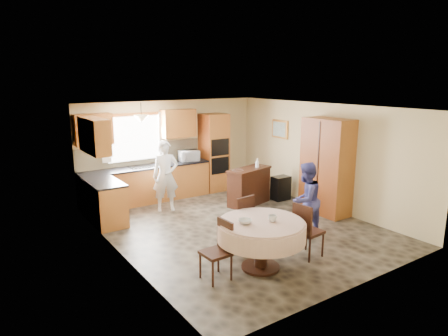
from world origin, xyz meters
TOP-DOWN VIEW (x-y plane):
  - floor at (0.00, 0.00)m, footprint 5.00×6.00m
  - ceiling at (0.00, 0.00)m, footprint 5.00×6.00m
  - wall_back at (0.00, 3.00)m, footprint 5.00×0.02m
  - wall_front at (0.00, -3.00)m, footprint 5.00×0.02m
  - wall_left at (-2.50, 0.00)m, footprint 0.02×6.00m
  - wall_right at (2.50, 0.00)m, footprint 0.02×6.00m
  - window at (-1.00, 2.98)m, footprint 1.40×0.03m
  - curtain_left at (-1.75, 2.93)m, footprint 0.22×0.02m
  - curtain_right at (-0.25, 2.93)m, footprint 0.22×0.02m
  - base_cab_back at (-0.85, 2.70)m, footprint 3.30×0.60m
  - counter_back at (-0.85, 2.70)m, footprint 3.30×0.64m
  - base_cab_left at (-2.20, 1.80)m, footprint 0.60×1.20m
  - counter_left at (-2.20, 1.80)m, footprint 0.64×1.20m
  - backsplash at (-0.85, 2.99)m, footprint 3.30×0.02m
  - wall_cab_left at (-2.05, 2.83)m, footprint 0.85×0.33m
  - wall_cab_right at (0.15, 2.83)m, footprint 0.90×0.33m
  - wall_cab_side at (-2.33, 1.80)m, footprint 0.33×1.20m
  - oven_tower at (1.15, 2.69)m, footprint 0.66×0.62m
  - oven_upper at (1.15, 2.38)m, footprint 0.56×0.01m
  - oven_lower at (1.15, 2.38)m, footprint 0.56×0.01m
  - pendant at (-1.00, 2.50)m, footprint 0.36×0.36m
  - sideboard at (1.14, 1.09)m, footprint 1.28×0.78m
  - space_heater at (2.06, 0.94)m, footprint 0.45×0.32m
  - cupboard at (2.22, -0.39)m, footprint 0.57×1.15m
  - dining_table at (-0.79, -1.73)m, footprint 1.43×1.43m
  - chair_left at (-1.52, -1.62)m, footprint 0.42×0.42m
  - chair_back at (-0.58, -0.91)m, footprint 0.48×0.48m
  - chair_right at (0.11, -1.84)m, footprint 0.46×0.46m
  - framed_picture at (2.47, 1.49)m, footprint 0.06×0.58m
  - microwave at (0.34, 2.65)m, footprint 0.55×0.42m
  - person_sink at (-0.74, 1.83)m, footprint 0.70×0.57m
  - person_dining at (0.80, -1.14)m, footprint 0.82×0.69m
  - bowl_sideboard at (0.79, 1.09)m, footprint 0.26×0.26m
  - bottle_sideboard at (1.39, 1.09)m, footprint 0.11×0.11m
  - cup_table at (-0.66, -1.85)m, footprint 0.15×0.15m
  - bowl_table at (-1.08, -1.67)m, footprint 0.27×0.27m

SIDE VIEW (x-z plane):
  - floor at x=0.00m, z-range -0.01..0.01m
  - space_heater at x=2.06m, z-range 0.00..0.61m
  - sideboard at x=1.14m, z-range 0.00..0.86m
  - base_cab_back at x=-0.85m, z-range 0.00..0.88m
  - base_cab_left at x=-2.20m, z-range 0.00..0.88m
  - chair_left at x=-1.52m, z-range 0.05..0.98m
  - chair_right at x=0.11m, z-range 0.05..1.03m
  - chair_back at x=-0.58m, z-range 0.05..1.06m
  - dining_table at x=-0.79m, z-range 0.23..1.05m
  - person_dining at x=0.80m, z-range 0.00..1.49m
  - oven_lower at x=1.15m, z-range 0.53..0.97m
  - person_sink at x=-0.74m, z-range 0.00..1.66m
  - bowl_table at x=-1.08m, z-range 0.82..0.89m
  - cup_table at x=-0.66m, z-range 0.82..0.93m
  - bowl_sideboard at x=0.79m, z-range 0.86..0.91m
  - counter_back at x=-0.85m, z-range 0.88..0.92m
  - counter_left at x=-2.20m, z-range 0.88..0.92m
  - bottle_sideboard at x=1.39m, z-range 0.86..1.13m
  - oven_tower at x=1.15m, z-range 0.00..2.12m
  - microwave at x=0.34m, z-range 0.92..1.20m
  - cupboard at x=2.22m, z-range 0.00..2.19m
  - backsplash at x=-0.85m, z-range 0.90..1.46m
  - wall_back at x=0.00m, z-range 0.00..2.50m
  - wall_front at x=0.00m, z-range 0.00..2.50m
  - wall_left at x=-2.50m, z-range 0.00..2.50m
  - wall_right at x=2.50m, z-range 0.00..2.50m
  - oven_upper at x=1.15m, z-range 1.02..1.48m
  - window at x=-1.00m, z-range 1.05..2.15m
  - curtain_left at x=-1.75m, z-range 1.08..2.22m
  - curtain_right at x=-0.25m, z-range 1.08..2.22m
  - framed_picture at x=2.47m, z-range 1.50..1.98m
  - wall_cab_left at x=-2.05m, z-range 1.55..2.27m
  - wall_cab_right at x=0.15m, z-range 1.55..2.27m
  - wall_cab_side at x=-2.33m, z-range 1.55..2.27m
  - pendant at x=-1.00m, z-range 2.03..2.21m
  - ceiling at x=0.00m, z-range 2.50..2.50m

